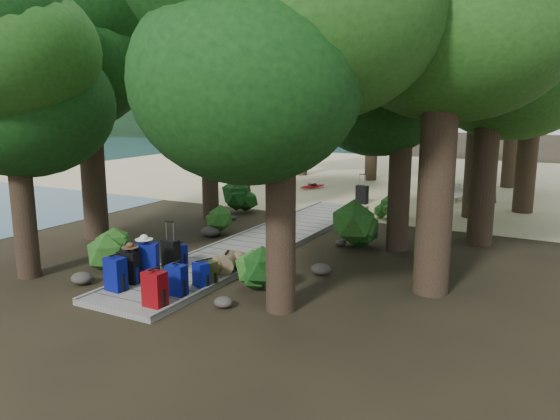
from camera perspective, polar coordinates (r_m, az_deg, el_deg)
The scene contains 50 objects.
ground at distance 14.76m, azimuth -3.43°, elevation -4.34°, with size 120.00×120.00×0.00m, color #302618.
sand_beach at distance 29.34m, azimuth 13.15°, elevation 3.28°, with size 40.00×22.00×0.02m, color tan.
water_bay at distance 54.31m, azimuth -18.72°, elevation 6.58°, with size 50.00×60.00×0.02m, color #274A52.
distant_hill at distance 76.68m, azimuth -10.27°, elevation 8.23°, with size 32.00×16.00×12.00m, color black.
boardwalk at distance 15.58m, azimuth -1.51°, elevation -3.25°, with size 2.00×12.00×0.12m, color gray.
backpack_left_a at distance 11.84m, azimuth -16.82°, elevation -6.24°, with size 0.42×0.29×0.78m, color navy, non-canonical shape.
backpack_left_b at distance 12.25m, azimuth -15.50°, elevation -5.57°, with size 0.42×0.30×0.78m, color black, non-canonical shape.
backpack_left_c at distance 12.48m, azimuth -13.70°, elevation -4.96°, with size 0.47×0.33×0.87m, color navy, non-canonical shape.
backpack_left_d at distance 13.39m, azimuth -10.48°, elevation -4.44°, with size 0.35×0.25×0.53m, color navy, non-canonical shape.
backpack_right_a at distance 10.77m, azimuth -12.97°, elevation -7.85°, with size 0.42×0.30×0.76m, color maroon, non-canonical shape.
backpack_right_b at distance 11.29m, azimuth -10.74°, elevation -7.02°, with size 0.39×0.27×0.70m, color navy, non-canonical shape.
backpack_right_c at distance 11.74m, azimuth -8.28°, elevation -6.54°, with size 0.34×0.24×0.57m, color navy, non-canonical shape.
backpack_right_d at distance 11.91m, azimuth -7.51°, elevation -6.31°, with size 0.36×0.26×0.55m, color #3E3E1D, non-canonical shape.
duffel_right_khaki at distance 12.67m, azimuth -5.54°, elevation -5.45°, with size 0.43×0.65×0.43m, color brown, non-canonical shape.
suitcase_on_boardwalk at distance 13.16m, azimuth -11.34°, elevation -4.47°, with size 0.43×0.23×0.66m, color black, non-canonical shape.
lone_suitcase_on_sand at distance 21.58m, azimuth 8.57°, elevation 1.61°, with size 0.46×0.26×0.72m, color black, non-canonical shape.
hat_brown at distance 12.13m, azimuth -15.41°, elevation -3.55°, with size 0.36×0.36×0.11m, color #51351E, non-canonical shape.
hat_white at distance 12.36m, azimuth -14.04°, elevation -2.73°, with size 0.39×0.39×0.13m, color silver, non-canonical shape.
kayak at distance 25.04m, azimuth 3.41°, elevation 2.58°, with size 0.65×2.97×0.30m, color #B10F17.
sun_lounger at distance 23.00m, azimuth 17.40°, elevation 1.77°, with size 0.68×2.10×0.68m, color silver, non-canonical shape.
tree_right_a at distance 10.01m, azimuth 0.07°, elevation 11.87°, with size 4.90×4.90×8.16m, color black, non-canonical shape.
tree_right_b at distance 11.52m, azimuth 16.82°, elevation 17.11°, with size 5.87×5.87×10.48m, color black, non-canonical shape.
tree_right_c at distance 14.73m, azimuth 12.77°, elevation 11.96°, with size 4.87×4.87×8.43m, color black, non-canonical shape.
tree_right_d at distance 16.03m, azimuth 21.28°, elevation 14.18°, with size 5.44×5.44×9.97m, color black, non-canonical shape.
tree_right_e at distance 19.71m, azimuth 20.35°, elevation 13.53°, with size 5.52×5.52×9.94m, color black, non-canonical shape.
tree_right_f at distance 21.33m, azimuth 25.09°, elevation 13.26°, with size 5.69×5.69×10.16m, color black, non-canonical shape.
tree_left_a at distance 13.37m, azimuth -25.98°, elevation 8.83°, with size 4.40×4.40×7.33m, color black, non-canonical shape.
tree_left_b at distance 16.63m, azimuth -19.63°, elevation 13.98°, with size 5.48×5.48×9.87m, color black, non-canonical shape.
tree_left_c at distance 18.64m, azimuth -7.54°, elevation 11.40°, with size 4.63×4.63×8.06m, color black, non-canonical shape.
tree_back_a at distance 27.91m, azimuth 9.72°, elevation 12.00°, with size 5.05×5.05×8.74m, color black, non-canonical shape.
tree_back_b at distance 28.18m, azimuth 16.54°, elevation 14.01°, with size 6.17×6.17×11.02m, color black, non-canonical shape.
tree_back_c at distance 27.28m, azimuth 23.33°, elevation 11.24°, with size 4.84×4.84×8.71m, color black, non-canonical shape.
tree_back_d at distance 29.43m, azimuth 2.35°, elevation 11.96°, with size 5.15×5.15×8.58m, color black, non-canonical shape.
palm_right_a at distance 19.15m, azimuth 13.86°, elevation 9.97°, with size 4.26×4.26×7.26m, color #194212, non-canonical shape.
palm_right_b at distance 23.06m, azimuth 22.08°, elevation 11.53°, with size 4.53×4.53×8.76m, color #194212, non-canonical shape.
palm_right_c at distance 25.59m, azimuth 16.17°, elevation 9.81°, with size 4.39×4.39×6.98m, color #194212, non-canonical shape.
palm_left_a at distance 21.95m, azimuth -3.97°, elevation 9.13°, with size 3.95×3.95×6.28m, color #194212, non-canonical shape.
rock_left_a at distance 12.92m, azimuth -19.99°, elevation -6.71°, with size 0.50×0.45×0.27m, color #4C473F, non-canonical shape.
rock_left_b at distance 14.27m, azimuth -16.68°, elevation -5.00°, with size 0.32×0.29×0.18m, color #4C473F, non-canonical shape.
rock_left_c at distance 16.41m, azimuth -7.29°, elevation -2.25°, with size 0.56×0.51×0.31m, color #4C473F, non-canonical shape.
rock_left_d at distance 18.65m, azimuth -4.97°, elevation -0.81°, with size 0.26×0.23×0.14m, color #4C473F, non-canonical shape.
rock_right_a at distance 10.91m, azimuth -5.93°, elevation -9.56°, with size 0.39×0.35×0.21m, color #4C473F, non-canonical shape.
rock_right_b at distance 12.83m, azimuth 4.29°, elevation -6.17°, with size 0.48×0.43×0.26m, color #4C473F, non-canonical shape.
rock_right_c at distance 15.36m, azimuth 6.38°, elevation -3.43°, with size 0.32×0.29×0.17m, color #4C473F, non-canonical shape.
shrub_left_a at distance 13.89m, azimuth -17.42°, elevation -3.79°, with size 1.08×1.08×0.97m, color #1D4715, non-canonical shape.
shrub_left_b at distance 16.74m, azimuth -6.36°, elevation -1.21°, with size 0.81×0.81×0.73m, color #1D4715, non-canonical shape.
shrub_left_c at distance 19.77m, azimuth -4.26°, elevation 1.32°, with size 1.22×1.22×1.10m, color #1D4715, non-canonical shape.
shrub_right_a at distance 11.71m, azimuth -2.12°, elevation -6.39°, with size 0.94×0.94×0.84m, color #1D4715, non-canonical shape.
shrub_right_b at distance 15.07m, azimuth 8.21°, elevation -1.58°, with size 1.43×1.43×1.29m, color #1D4715, non-canonical shape.
shrub_right_c at distance 18.92m, azimuth 10.92°, elevation 0.03°, with size 0.75×0.75×0.68m, color #1D4715, non-canonical shape.
Camera 1 is at (7.46, -12.09, 4.00)m, focal length 35.00 mm.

